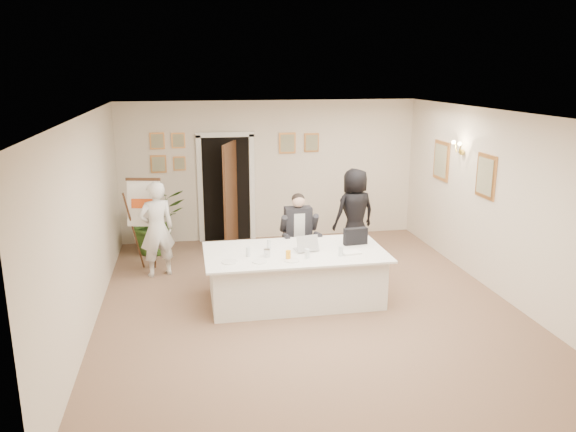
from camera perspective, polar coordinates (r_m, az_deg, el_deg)
The scene contains 28 objects.
floor at distance 8.49m, azimuth 1.82°, elevation -8.81°, with size 7.00×7.00×0.00m, color brown.
ceiling at distance 7.81m, azimuth 1.98°, elevation 10.39°, with size 6.00×7.00×0.02m, color white.
wall_back at distance 11.41m, azimuth -1.82°, elevation 4.64°, with size 6.00×0.10×2.80m, color white.
wall_front at distance 4.85m, azimuth 10.76°, elevation -9.67°, with size 6.00×0.10×2.80m, color white.
wall_left at distance 7.98m, azimuth -19.67°, elevation -0.59°, with size 0.10×7.00×2.80m, color white.
wall_right at distance 9.14m, azimuth 20.61°, elevation 1.19°, with size 0.10×7.00×2.80m, color white.
doorway at distance 11.21m, azimuth -6.14°, elevation 2.53°, with size 1.14×0.86×2.20m.
pictures_back_wall at distance 11.22m, azimuth -5.89°, elevation 6.73°, with size 3.40×0.06×0.80m, color #CA8745, non-canonical shape.
pictures_right_wall at distance 10.09m, azimuth 17.20°, elevation 4.70°, with size 0.06×2.20×0.80m, color #CA8745, non-canonical shape.
wall_sconce at distance 10.00m, azimuth 16.99°, elevation 6.67°, with size 0.20×0.30×0.24m, color gold, non-canonical shape.
conference_table at distance 8.45m, azimuth 0.70°, elevation -6.06°, with size 2.67×1.42×0.78m.
seated_man at distance 9.39m, azimuth 1.08°, elevation -1.88°, with size 0.61×0.65×1.42m, color black, non-canonical shape.
flip_chart at distance 9.95m, azimuth -14.16°, elevation -1.21°, with size 0.57×0.41×1.59m.
standing_man at distance 9.58m, azimuth -13.19°, elevation -1.31°, with size 0.59×0.39×1.62m, color silver.
standing_woman at distance 10.39m, azimuth 6.79°, elevation 0.31°, with size 0.81×0.53×1.65m, color black.
potted_palm at distance 10.87m, azimuth -13.39°, elevation -0.47°, with size 1.12×0.97×1.24m, color #31571D.
laptop at distance 8.34m, azimuth 1.84°, elevation -2.55°, with size 0.33×0.35×0.28m, color #B7BABC, non-canonical shape.
laptop_bag at distance 8.66m, azimuth 6.87°, elevation -2.06°, with size 0.37×0.10×0.26m, color black.
paper_stack at distance 8.27m, azimuth 6.41°, elevation -3.71°, with size 0.28×0.19×0.03m, color white.
plate_left at distance 7.89m, azimuth -5.96°, elevation -4.65°, with size 0.23×0.23×0.01m, color white.
plate_mid at distance 7.86m, azimuth -2.89°, elevation -4.65°, with size 0.21×0.21×0.01m, color white.
plate_near at distance 7.90m, azimuth 0.38°, elevation -4.53°, with size 0.22×0.22×0.01m, color white.
glass_a at distance 8.09m, azimuth -4.09°, elevation -3.64°, with size 0.06×0.06×0.14m, color silver.
glass_b at distance 8.00m, azimuth 1.96°, elevation -3.84°, with size 0.06×0.06×0.14m, color silver.
glass_c at distance 8.13m, azimuth 5.38°, elevation -3.57°, with size 0.07×0.07×0.14m, color silver.
glass_d at distance 8.43m, azimuth -1.95°, elevation -2.85°, with size 0.06×0.06×0.14m, color silver.
oj_glass at distance 7.94m, azimuth 0.02°, elevation -3.99°, with size 0.07×0.07×0.13m, color #FFA015.
steel_jug at distance 8.07m, azimuth -2.16°, elevation -3.78°, with size 0.10×0.10×0.11m, color silver.
Camera 1 is at (-1.66, -7.61, 3.38)m, focal length 35.00 mm.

